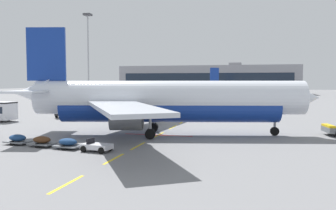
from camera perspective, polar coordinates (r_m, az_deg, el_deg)
ground at (r=58.11m, az=25.19°, el=-2.58°), size 400.00×400.00×0.00m
apron_paint_markings at (r=56.82m, az=3.09°, el=-2.35°), size 8.00×97.84×0.01m
airliner_foreground at (r=40.31m, az=-0.58°, el=0.71°), size 34.55×33.75×12.20m
airliner_mid_left at (r=122.99m, az=3.14°, el=2.67°), size 25.57×26.37×10.84m
catering_truck at (r=64.00m, az=-15.92°, el=-0.31°), size 4.26×7.39×3.14m
baggage_train at (r=34.70m, az=-17.66°, el=-5.68°), size 11.69×3.09×1.14m
apron_light_mast_near at (r=92.43m, az=-12.68°, el=8.90°), size 1.80×1.80×22.86m
terminal_satellite at (r=178.79m, az=6.61°, el=4.05°), size 84.92×27.29×14.87m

